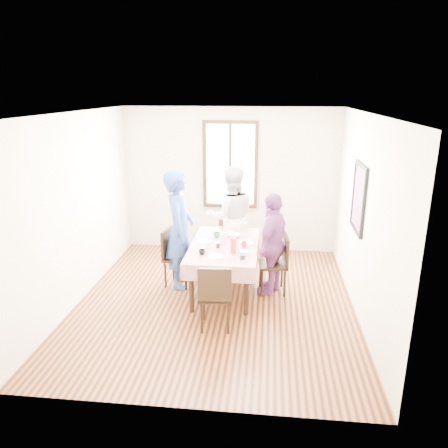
{
  "coord_description": "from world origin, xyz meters",
  "views": [
    {
      "loc": [
        0.74,
        -5.67,
        2.99
      ],
      "look_at": [
        0.09,
        0.32,
        1.1
      ],
      "focal_mm": 34.47,
      "sensor_mm": 36.0,
      "label": 1
    }
  ],
  "objects_px": {
    "person_left": "(179,230)",
    "dining_table": "(224,268)",
    "person_right": "(272,244)",
    "chair_right": "(273,264)",
    "chair_near": "(215,295)",
    "chair_far": "(231,240)",
    "chair_left": "(179,258)",
    "person_far": "(231,217)"
  },
  "relations": [
    {
      "from": "person_left",
      "to": "dining_table",
      "type": "bearing_deg",
      "value": -106.67
    },
    {
      "from": "person_right",
      "to": "person_left",
      "type": "bearing_deg",
      "value": -72.36
    },
    {
      "from": "chair_right",
      "to": "chair_near",
      "type": "height_order",
      "value": "same"
    },
    {
      "from": "chair_far",
      "to": "person_left",
      "type": "bearing_deg",
      "value": 45.25
    },
    {
      "from": "chair_left",
      "to": "chair_near",
      "type": "distance_m",
      "value": 1.42
    },
    {
      "from": "dining_table",
      "to": "chair_right",
      "type": "distance_m",
      "value": 0.74
    },
    {
      "from": "dining_table",
      "to": "chair_far",
      "type": "relative_size",
      "value": 1.71
    },
    {
      "from": "chair_right",
      "to": "person_right",
      "type": "bearing_deg",
      "value": 83.87
    },
    {
      "from": "chair_far",
      "to": "person_right",
      "type": "relative_size",
      "value": 0.58
    },
    {
      "from": "chair_far",
      "to": "person_far",
      "type": "relative_size",
      "value": 0.51
    },
    {
      "from": "dining_table",
      "to": "person_left",
      "type": "bearing_deg",
      "value": 168.5
    },
    {
      "from": "dining_table",
      "to": "chair_near",
      "type": "xyz_separation_m",
      "value": [
        0.0,
        -1.07,
        0.08
      ]
    },
    {
      "from": "chair_near",
      "to": "person_far",
      "type": "height_order",
      "value": "person_far"
    },
    {
      "from": "chair_left",
      "to": "person_right",
      "type": "bearing_deg",
      "value": 95.07
    },
    {
      "from": "person_right",
      "to": "person_far",
      "type": "bearing_deg",
      "value": -122.89
    },
    {
      "from": "chair_left",
      "to": "person_far",
      "type": "relative_size",
      "value": 0.51
    },
    {
      "from": "chair_far",
      "to": "chair_right",
      "type": "bearing_deg",
      "value": 118.86
    },
    {
      "from": "chair_right",
      "to": "chair_near",
      "type": "distance_m",
      "value": 1.34
    },
    {
      "from": "person_far",
      "to": "dining_table",
      "type": "bearing_deg",
      "value": 75.11
    },
    {
      "from": "chair_near",
      "to": "person_left",
      "type": "height_order",
      "value": "person_left"
    },
    {
      "from": "chair_near",
      "to": "chair_left",
      "type": "bearing_deg",
      "value": 116.71
    },
    {
      "from": "chair_near",
      "to": "chair_far",
      "type": "bearing_deg",
      "value": 85.5
    },
    {
      "from": "person_far",
      "to": "person_right",
      "type": "xyz_separation_m",
      "value": [
        0.72,
        -1.0,
        -0.1
      ]
    },
    {
      "from": "chair_right",
      "to": "person_far",
      "type": "relative_size",
      "value": 0.51
    },
    {
      "from": "chair_far",
      "to": "person_far",
      "type": "distance_m",
      "value": 0.43
    },
    {
      "from": "chair_far",
      "to": "chair_near",
      "type": "xyz_separation_m",
      "value": [
        0.0,
        -2.14,
        0.0
      ]
    },
    {
      "from": "dining_table",
      "to": "chair_left",
      "type": "distance_m",
      "value": 0.75
    },
    {
      "from": "dining_table",
      "to": "person_far",
      "type": "bearing_deg",
      "value": 90.0
    },
    {
      "from": "dining_table",
      "to": "person_far",
      "type": "distance_m",
      "value": 1.17
    },
    {
      "from": "dining_table",
      "to": "chair_left",
      "type": "height_order",
      "value": "chair_left"
    },
    {
      "from": "chair_left",
      "to": "chair_right",
      "type": "distance_m",
      "value": 1.47
    },
    {
      "from": "chair_far",
      "to": "person_far",
      "type": "xyz_separation_m",
      "value": [
        -0.0,
        -0.02,
        0.43
      ]
    },
    {
      "from": "person_left",
      "to": "person_far",
      "type": "height_order",
      "value": "person_left"
    },
    {
      "from": "chair_near",
      "to": "person_far",
      "type": "relative_size",
      "value": 0.51
    },
    {
      "from": "dining_table",
      "to": "chair_right",
      "type": "height_order",
      "value": "chair_right"
    },
    {
      "from": "chair_far",
      "to": "dining_table",
      "type": "bearing_deg",
      "value": 83.06
    },
    {
      "from": "dining_table",
      "to": "person_left",
      "type": "xyz_separation_m",
      "value": [
        -0.72,
        0.15,
        0.55
      ]
    },
    {
      "from": "chair_right",
      "to": "dining_table",
      "type": "bearing_deg",
      "value": 87.65
    },
    {
      "from": "dining_table",
      "to": "person_right",
      "type": "height_order",
      "value": "person_right"
    },
    {
      "from": "chair_far",
      "to": "chair_left",
      "type": "bearing_deg",
      "value": 44.5
    },
    {
      "from": "chair_near",
      "to": "dining_table",
      "type": "bearing_deg",
      "value": 85.5
    },
    {
      "from": "chair_left",
      "to": "person_left",
      "type": "height_order",
      "value": "person_left"
    }
  ]
}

